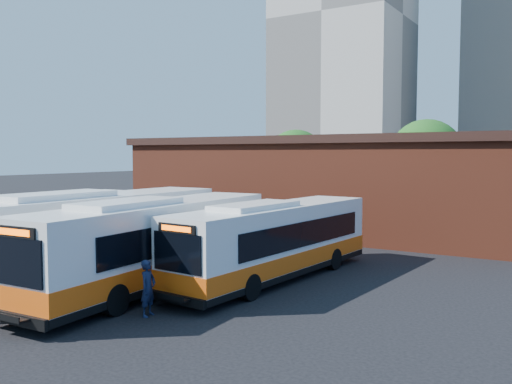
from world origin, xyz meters
The scene contains 10 objects.
ground centered at (0.00, 0.00, 0.00)m, with size 220.00×220.00×0.00m, color black.
bus_west centered at (-6.62, 4.74, 1.54)m, with size 2.75×12.48×3.39m.
bus_midwest centered at (-3.22, 0.60, 1.70)m, with size 3.01×13.81×3.75m.
bus_mideast centered at (0.19, 0.86, 1.62)m, with size 3.43×13.25×3.57m.
bus_east centered at (3.44, 4.65, 1.51)m, with size 3.31×12.32×3.32m.
transit_worker centered at (2.55, -2.05, 0.92)m, with size 0.67×0.44×1.84m, color #131B36.
depot_building centered at (0.00, 20.00, 3.26)m, with size 28.60×12.60×6.40m.
tree_west centered at (-10.00, 32.00, 4.64)m, with size 6.00×6.00×7.65m.
tree_mid centered at (2.00, 34.00, 5.08)m, with size 6.56×6.56×8.36m.
tower_left centered at (-22.00, 72.00, 27.84)m, with size 20.00×18.00×56.20m.
Camera 1 is at (14.67, -14.84, 5.26)m, focal length 38.00 mm.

